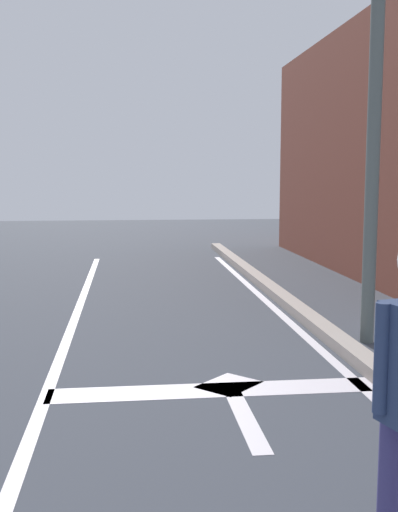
# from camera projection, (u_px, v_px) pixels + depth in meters

# --- Properties ---
(lane_line_center) EXTENTS (0.12, 20.00, 0.01)m
(lane_line_center) POSITION_uv_depth(u_px,v_px,m) (41.00, 408.00, 5.38)
(lane_line_center) COLOR silver
(lane_line_center) RESTS_ON ground
(lane_line_curbside) EXTENTS (0.12, 20.00, 0.01)m
(lane_line_curbside) POSITION_uv_depth(u_px,v_px,m) (371.00, 395.00, 5.71)
(lane_line_curbside) COLOR silver
(lane_line_curbside) RESTS_ON ground
(stop_bar) EXTENTS (3.11, 0.40, 0.01)m
(stop_bar) POSITION_uv_depth(u_px,v_px,m) (215.00, 390.00, 5.84)
(stop_bar) COLOR silver
(stop_bar) RESTS_ON ground
(lane_arrow_stem) EXTENTS (0.16, 1.40, 0.01)m
(lane_arrow_stem) POSITION_uv_depth(u_px,v_px,m) (245.00, 418.00, 5.16)
(lane_arrow_stem) COLOR silver
(lane_arrow_stem) RESTS_ON ground
(lane_arrow_head) EXTENTS (0.71, 0.71, 0.01)m
(lane_arrow_head) POSITION_uv_depth(u_px,v_px,m) (229.00, 384.00, 6.00)
(lane_arrow_head) COLOR silver
(lane_arrow_head) RESTS_ON ground
(curb_strip) EXTENTS (0.24, 24.00, 0.14)m
(curb_strip) POSITION_uv_depth(u_px,v_px,m) (397.00, 387.00, 5.73)
(curb_strip) COLOR #A7998D
(curb_strip) RESTS_ON ground
(traffic_signal_mast) EXTENTS (5.41, 0.34, 5.01)m
(traffic_signal_mast) POSITION_uv_depth(u_px,v_px,m) (235.00, 21.00, 6.90)
(traffic_signal_mast) COLOR #59635F
(traffic_signal_mast) RESTS_ON ground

